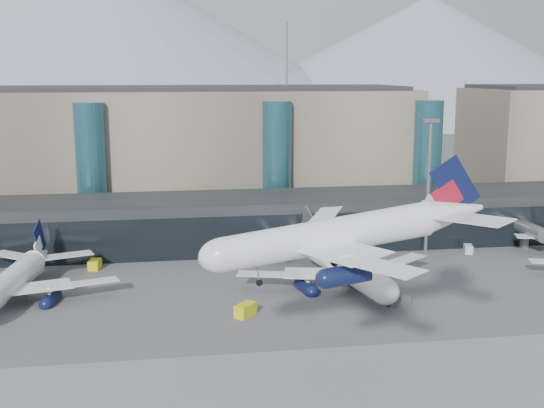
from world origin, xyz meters
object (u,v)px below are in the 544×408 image
(jet_parked_mid, at_px, (336,255))
(veh_d, at_px, (468,249))
(veh_g, at_px, (352,265))
(lightmast_mid, at_px, (429,178))
(hero_jet, at_px, (355,224))
(jet_parked_left, at_px, (15,271))
(veh_b, at_px, (95,264))
(veh_c, at_px, (399,300))
(veh_h, at_px, (245,310))

(jet_parked_mid, distance_m, veh_d, 32.60)
(jet_parked_mid, xyz_separation_m, veh_g, (4.64, 6.71, -3.82))
(lightmast_mid, height_order, hero_jet, lightmast_mid)
(jet_parked_left, xyz_separation_m, jet_parked_mid, (50.94, 0.10, 0.33))
(veh_g, bearing_deg, veh_d, 76.44)
(veh_b, height_order, veh_d, veh_b)
(veh_d, bearing_deg, jet_parked_left, 116.25)
(lightmast_mid, relative_size, jet_parked_left, 0.76)
(lightmast_mid, xyz_separation_m, veh_c, (-15.62, -29.13, -13.54))
(hero_jet, xyz_separation_m, jet_parked_mid, (7.64, 37.57, -13.92))
(veh_b, bearing_deg, jet_parked_mid, -97.68)
(veh_d, bearing_deg, hero_jet, 160.62)
(hero_jet, xyz_separation_m, veh_h, (-9.24, 23.12, -17.43))
(hero_jet, relative_size, veh_g, 15.84)
(veh_h, bearing_deg, veh_d, -17.67)
(jet_parked_left, bearing_deg, veh_c, -94.52)
(jet_parked_mid, bearing_deg, veh_c, -166.32)
(jet_parked_left, height_order, veh_c, jet_parked_left)
(jet_parked_left, relative_size, veh_h, 10.02)
(jet_parked_left, height_order, veh_h, jet_parked_left)
(jet_parked_mid, bearing_deg, veh_g, -45.80)
(veh_d, xyz_separation_m, veh_g, (-24.95, -6.49, -0.18))
(veh_c, height_order, veh_h, veh_h)
(lightmast_mid, xyz_separation_m, veh_g, (-17.24, -8.84, -13.81))
(veh_g, distance_m, veh_h, 30.18)
(jet_parked_mid, height_order, veh_h, jet_parked_mid)
(veh_g, bearing_deg, lightmast_mid, 89.01)
(jet_parked_mid, relative_size, veh_b, 12.35)
(lightmast_mid, bearing_deg, veh_d, -16.99)
(veh_d, distance_m, veh_g, 25.78)
(veh_b, bearing_deg, lightmast_mid, -77.41)
(hero_jet, distance_m, veh_d, 65.36)
(veh_b, height_order, veh_g, veh_b)
(jet_parked_mid, xyz_separation_m, veh_c, (6.27, -13.57, -3.55))
(lightmast_mid, xyz_separation_m, veh_h, (-38.76, -30.00, -13.50))
(veh_d, relative_size, veh_h, 0.83)
(jet_parked_mid, distance_m, veh_c, 15.37)
(jet_parked_left, relative_size, veh_b, 11.38)
(jet_parked_left, relative_size, veh_g, 16.14)
(lightmast_mid, distance_m, jet_parked_left, 75.20)
(lightmast_mid, xyz_separation_m, veh_b, (-62.27, -2.34, -13.57))
(jet_parked_left, xyz_separation_m, veh_d, (80.53, 13.30, -3.31))
(hero_jet, distance_m, veh_c, 32.78)
(jet_parked_mid, distance_m, veh_g, 9.01)
(veh_c, bearing_deg, veh_d, 46.69)
(hero_jet, xyz_separation_m, veh_d, (37.23, 50.77, -17.56))
(jet_parked_mid, height_order, veh_b, jet_parked_mid)
(hero_jet, bearing_deg, lightmast_mid, 60.76)
(veh_c, height_order, veh_g, veh_c)
(lightmast_mid, bearing_deg, hero_jet, -119.06)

